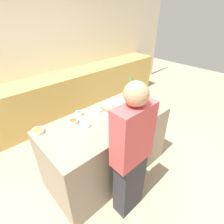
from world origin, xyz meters
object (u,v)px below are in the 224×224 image
candy_bowl_behind_tray (108,111)px  person (131,155)px  gingerbread_house (127,111)px  candy_bowl_near_tray_right (38,131)px  cookbook (112,103)px  decorative_tree (131,86)px  candy_bowl_center_rear (98,110)px  candy_bowl_near_tray_left (73,121)px  candy_bowl_beside_tree (79,113)px  candy_bowl_far_right (85,125)px  candy_bowl_front_corner (126,101)px  baking_tray (126,118)px

candy_bowl_behind_tray → person: 0.77m
gingerbread_house → person: person is taller
candy_bowl_near_tray_right → cookbook: size_ratio=0.60×
decorative_tree → candy_bowl_center_rear: decorative_tree is taller
candy_bowl_center_rear → candy_bowl_near_tray_left: bearing=-178.6°
decorative_tree → cookbook: decorative_tree is taller
decorative_tree → person: (-0.81, -0.75, -0.27)m
decorative_tree → cookbook: bearing=164.2°
decorative_tree → cookbook: size_ratio=1.78×
candy_bowl_near_tray_right → decorative_tree: bearing=-6.0°
gingerbread_house → candy_bowl_near_tray_right: gingerbread_house is taller
candy_bowl_beside_tree → candy_bowl_behind_tray: 0.38m
person → candy_bowl_far_right: bearing=98.8°
candy_bowl_near_tray_right → person: 1.05m
candy_bowl_behind_tray → candy_bowl_far_right: bearing=-171.5°
decorative_tree → candy_bowl_center_rear: 0.62m
decorative_tree → candy_bowl_behind_tray: (-0.50, -0.05, -0.18)m
candy_bowl_near_tray_right → candy_bowl_beside_tree: bearing=1.0°
candy_bowl_beside_tree → cookbook: 0.53m
candy_bowl_front_corner → candy_bowl_beside_tree: 0.70m
candy_bowl_center_rear → cookbook: (0.29, 0.04, -0.01)m
candy_bowl_near_tray_right → cookbook: (1.07, -0.06, -0.01)m
candy_bowl_far_right → candy_bowl_near_tray_right: 0.52m
gingerbread_house → decorative_tree: (0.43, 0.33, 0.10)m
candy_bowl_far_right → candy_bowl_behind_tray: 0.41m
candy_bowl_far_right → person: (0.10, -0.64, -0.09)m
candy_bowl_front_corner → gingerbread_house: bearing=-136.0°
gingerbread_house → baking_tray: bearing=-153.2°
candy_bowl_far_right → cookbook: bearing=17.5°
candy_bowl_front_corner → cookbook: (-0.15, 0.14, -0.02)m
candy_bowl_behind_tray → baking_tray: bearing=-76.4°
candy_bowl_beside_tree → person: person is taller
candy_bowl_center_rear → candy_bowl_near_tray_left: size_ratio=0.91×
gingerbread_house → person: size_ratio=0.17×
candy_bowl_center_rear → candy_bowl_front_corner: 0.45m
gingerbread_house → candy_bowl_center_rear: 0.41m
candy_bowl_far_right → candy_bowl_near_tray_right: bearing=151.0°
cookbook → candy_bowl_near_tray_right: bearing=176.9°
decorative_tree → candy_bowl_near_tray_right: bearing=174.0°
gingerbread_house → candy_bowl_front_corner: gingerbread_house is taller
candy_bowl_near_tray_right → candy_bowl_beside_tree: (0.55, 0.01, -0.00)m
candy_bowl_front_corner → person: person is taller
gingerbread_house → candy_bowl_center_rear: (-0.16, 0.37, -0.09)m
cookbook → candy_bowl_beside_tree: bearing=172.6°
candy_bowl_front_corner → candy_bowl_near_tray_right: size_ratio=0.66×
candy_bowl_near_tray_left → cookbook: (0.68, 0.05, -0.02)m
candy_bowl_center_rear → candy_bowl_behind_tray: candy_bowl_center_rear is taller
candy_bowl_near_tray_left → candy_bowl_beside_tree: bearing=36.3°
candy_bowl_center_rear → candy_bowl_front_corner: bearing=-12.2°
baking_tray → candy_bowl_center_rear: bearing=113.1°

